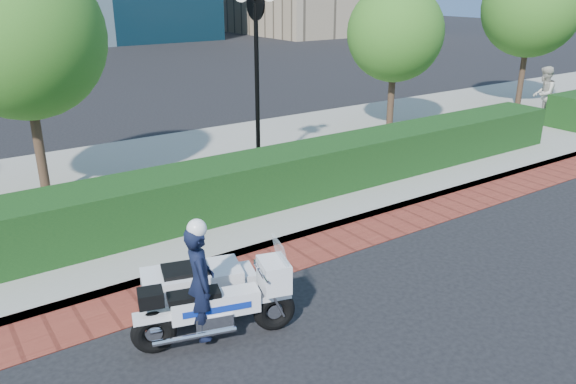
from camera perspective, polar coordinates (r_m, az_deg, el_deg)
ground at (r=9.06m, az=9.11°, el=-9.02°), size 120.00×120.00×0.00m
brick_strip at (r=10.06m, az=3.26°, el=-5.60°), size 60.00×1.00×0.01m
sidewalk at (r=13.60m, az=-8.35°, el=1.62°), size 60.00×8.00×0.15m
hedge_main at (r=11.41m, az=-3.10°, el=1.15°), size 18.00×1.20×1.00m
lamppost at (r=12.74m, az=-3.22°, el=13.86°), size 1.02×0.70×4.21m
tree_b at (r=12.33m, az=-25.45°, el=13.99°), size 3.20×3.20×4.89m
tree_c at (r=17.16m, az=10.84°, el=15.55°), size 2.80×2.80×4.30m
tree_d at (r=22.19m, az=23.50°, el=16.80°), size 3.40×3.40×5.16m
police_motorcycle at (r=7.64m, az=-8.56°, el=-9.79°), size 2.14×1.83×1.76m
pedestrian at (r=20.16m, az=24.50°, el=9.02°), size 1.05×0.95×1.78m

